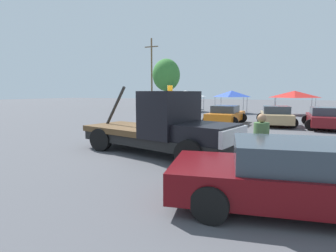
# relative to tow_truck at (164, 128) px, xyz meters

# --- Properties ---
(ground_plane) EXTENTS (160.00, 160.00, 0.00)m
(ground_plane) POSITION_rel_tow_truck_xyz_m (-0.38, 0.09, -0.97)
(ground_plane) COLOR #545459
(tow_truck) EXTENTS (6.44, 3.33, 2.51)m
(tow_truck) POSITION_rel_tow_truck_xyz_m (0.00, 0.00, 0.00)
(tow_truck) COLOR black
(tow_truck) RESTS_ON ground
(foreground_car) EXTENTS (5.41, 2.87, 1.34)m
(foreground_car) POSITION_rel_tow_truck_xyz_m (4.34, -3.07, -0.32)
(foreground_car) COLOR #5B0A0F
(foreground_car) RESTS_ON ground
(person_near_truck) EXTENTS (0.38, 0.38, 1.73)m
(person_near_truck) POSITION_rel_tow_truck_xyz_m (3.44, -1.55, 0.03)
(person_near_truck) COLOR #475B84
(person_near_truck) RESTS_ON ground
(parked_car_navy) EXTENTS (2.90, 5.01, 1.34)m
(parked_car_navy) POSITION_rel_tow_truck_xyz_m (-3.19, 10.12, -0.32)
(parked_car_navy) COLOR navy
(parked_car_navy) RESTS_ON ground
(parked_car_orange) EXTENTS (2.60, 4.61, 1.34)m
(parked_car_orange) POSITION_rel_tow_truck_xyz_m (0.14, 10.38, -0.32)
(parked_car_orange) COLOR orange
(parked_car_orange) RESTS_ON ground
(parked_car_tan) EXTENTS (2.81, 5.05, 1.34)m
(parked_car_tan) POSITION_rel_tow_truck_xyz_m (3.45, 11.27, -0.32)
(parked_car_tan) COLOR tan
(parked_car_tan) RESTS_ON ground
(parked_car_maroon) EXTENTS (2.43, 4.66, 1.34)m
(parked_car_maroon) POSITION_rel_tow_truck_xyz_m (6.36, 10.63, -0.32)
(parked_car_maroon) COLOR maroon
(parked_car_maroon) RESTS_ON ground
(canopy_tent_white) EXTENTS (3.60, 3.60, 2.50)m
(canopy_tent_white) POSITION_rel_tow_truck_xyz_m (-6.87, 21.13, 1.17)
(canopy_tent_white) COLOR #9E9EA3
(canopy_tent_white) RESTS_ON ground
(canopy_tent_blue) EXTENTS (3.04, 3.04, 2.47)m
(canopy_tent_blue) POSITION_rel_tow_truck_xyz_m (-1.35, 20.74, 1.15)
(canopy_tent_blue) COLOR #9E9EA3
(canopy_tent_blue) RESTS_ON ground
(canopy_tent_red) EXTENTS (3.57, 3.57, 2.44)m
(canopy_tent_red) POSITION_rel_tow_truck_xyz_m (4.86, 20.81, 1.12)
(canopy_tent_red) COLOR #9E9EA3
(canopy_tent_red) RESTS_ON ground
(tree_left) EXTENTS (3.97, 3.97, 7.09)m
(tree_left) POSITION_rel_tow_truck_xyz_m (-11.83, 26.56, 3.79)
(tree_left) COLOR brown
(tree_left) RESTS_ON ground
(utility_pole) EXTENTS (2.20, 0.24, 10.34)m
(utility_pole) POSITION_rel_tow_truck_xyz_m (-14.72, 27.58, 4.47)
(utility_pole) COLOR brown
(utility_pole) RESTS_ON ground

